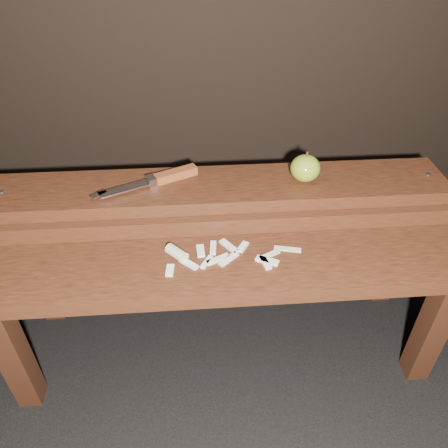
{
  "coord_description": "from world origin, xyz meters",
  "views": [
    {
      "loc": [
        -0.06,
        -0.79,
        1.12
      ],
      "look_at": [
        0.0,
        0.06,
        0.45
      ],
      "focal_mm": 35.0,
      "sensor_mm": 36.0,
      "label": 1
    }
  ],
  "objects": [
    {
      "name": "ground",
      "position": [
        0.0,
        0.0,
        0.0
      ],
      "size": [
        60.0,
        60.0,
        0.0
      ],
      "primitive_type": "plane",
      "color": "black"
    },
    {
      "name": "bench_front_tier",
      "position": [
        0.0,
        -0.06,
        0.35
      ],
      "size": [
        1.2,
        0.2,
        0.42
      ],
      "color": "black",
      "rests_on": "ground"
    },
    {
      "name": "bench_rear_tier",
      "position": [
        0.0,
        0.17,
        0.41
      ],
      "size": [
        1.2,
        0.21,
        0.5
      ],
      "color": "black",
      "rests_on": "ground"
    },
    {
      "name": "apple",
      "position": [
        0.22,
        0.17,
        0.54
      ],
      "size": [
        0.08,
        0.08,
        0.08
      ],
      "color": "olive",
      "rests_on": "bench_rear_tier"
    },
    {
      "name": "knife",
      "position": [
        -0.15,
        0.19,
        0.51
      ],
      "size": [
        0.27,
        0.14,
        0.03
      ],
      "color": "brown",
      "rests_on": "bench_rear_tier"
    },
    {
      "name": "apple_scraps",
      "position": [
        -0.04,
        -0.03,
        0.43
      ],
      "size": [
        0.33,
        0.12,
        0.03
      ],
      "color": "beige",
      "rests_on": "bench_front_tier"
    }
  ]
}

